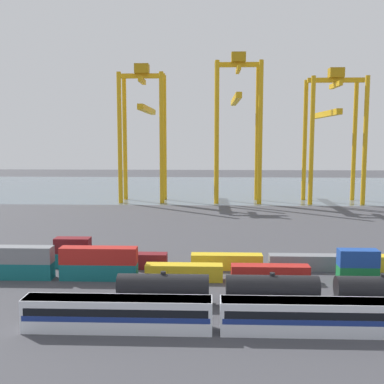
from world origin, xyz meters
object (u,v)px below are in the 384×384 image
Objects in this scene: shipping_container_14 at (384,263)px; shipping_container_12 at (227,262)px; freight_tank_row at (327,291)px; gantry_crane_east at (332,123)px; shipping_container_2 at (99,271)px; gantry_crane_west at (144,121)px; shipping_container_9 at (73,260)px; passenger_train at (316,315)px; gantry_crane_central at (237,114)px.

shipping_container_12 is at bearing 180.00° from shipping_container_14.
shipping_container_12 is 1.00× the size of shipping_container_14.
freight_tank_row is 1.23× the size of gantry_crane_east.
freight_tank_row is 4.62× the size of shipping_container_2.
shipping_container_9 is at bearing -90.10° from gantry_crane_west.
shipping_container_2 is 0.27× the size of gantry_crane_east.
gantry_crane_east is at bearing 75.23° from passenger_train.
gantry_crane_central reaches higher than gantry_crane_east.
shipping_container_12 is 0.26× the size of gantry_crane_west.
gantry_crane_central is (6.53, 87.68, 29.20)m from shipping_container_12.
gantry_crane_east is at bearing 75.77° from freight_tank_row.
freight_tank_row is 114.75m from gantry_crane_west.
shipping_container_9 is 52.93m from shipping_container_14.
gantry_crane_central is at bearing 69.38° from shipping_container_9.
gantry_crane_east reaches higher than shipping_container_12.
shipping_container_12 is at bearing 109.63° from passenger_train.
gantry_crane_east reaches higher than shipping_container_9.
shipping_container_2 is at bearing -122.24° from gantry_crane_east.
shipping_container_14 is at bearing 56.63° from passenger_train.
passenger_train is at bearing -123.37° from shipping_container_14.
shipping_container_14 is at bearing 0.00° from shipping_container_12.
shipping_container_14 is 92.72m from gantry_crane_east.
shipping_container_14 is (46.82, 6.70, 0.00)m from shipping_container_2.
shipping_container_14 is (13.79, 17.28, -0.85)m from freight_tank_row.
freight_tank_row is 34.70m from shipping_container_2.
passenger_train is 5.59× the size of shipping_container_2.
shipping_container_2 is at bearing -161.79° from shipping_container_12.
gantry_crane_central is (26.89, 94.38, 29.20)m from shipping_container_2.
gantry_crane_central reaches higher than gantry_crane_west.
gantry_crane_east is (12.92, 88.02, 26.12)m from shipping_container_14.
shipping_container_9 is 0.50× the size of shipping_container_14.
gantry_crane_east reaches higher than shipping_container_2.
gantry_crane_central is (-6.14, 104.97, 28.35)m from freight_tank_row.
shipping_container_14 is at bearing -98.35° from gantry_crane_east.
passenger_train reaches higher than shipping_container_12.
gantry_crane_east is (30.08, 114.09, 25.27)m from passenger_train.
shipping_container_14 is at bearing -77.19° from gantry_crane_central.
shipping_container_14 is 94.54m from gantry_crane_central.
shipping_container_9 is 26.46m from shipping_container_12.
gantry_crane_east is (65.84, 88.02, 26.12)m from shipping_container_9.
gantry_crane_central is at bearing 91.39° from passenger_train.
shipping_container_9 is at bearing 180.00° from shipping_container_12.
shipping_container_9 is (-39.14, 17.28, -0.85)m from freight_tank_row.
shipping_container_2 and shipping_container_9 have the same top height.
shipping_container_2 is at bearing 146.85° from passenger_train.
shipping_container_12 is 99.90m from gantry_crane_east.
shipping_container_2 is 9.06m from shipping_container_9.
freight_tank_row reaches higher than shipping_container_14.
gantry_crane_west is (-35.61, 113.51, 26.04)m from passenger_train.
shipping_container_14 is 0.24× the size of gantry_crane_central.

